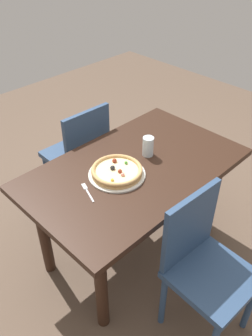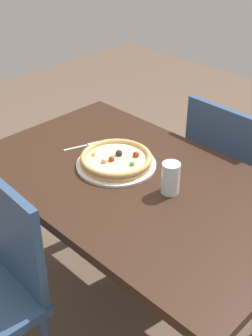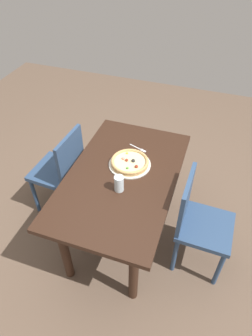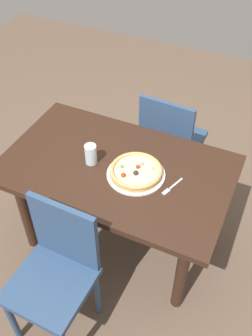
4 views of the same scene
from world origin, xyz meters
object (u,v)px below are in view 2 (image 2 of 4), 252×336
at_px(pizza, 116,159).
at_px(drinking_glass, 171,178).
at_px(dining_table, 136,201).
at_px(fork, 85,146).
at_px(chair_far, 229,174).
at_px(plate, 116,164).

distance_m(pizza, drinking_glass, 0.28).
height_order(dining_table, fork, fork).
xyz_separation_m(chair_far, fork, (-0.40, -0.59, 0.24)).
height_order(fork, drinking_glass, drinking_glass).
distance_m(plate, fork, 0.22).
height_order(plate, fork, plate).
height_order(dining_table, chair_far, chair_far).
distance_m(chair_far, fork, 0.75).
bearing_deg(plate, dining_table, -7.40).
bearing_deg(pizza, drinking_glass, 2.54).
relative_size(chair_far, drinking_glass, 7.10).
relative_size(plate, pizza, 1.12).
bearing_deg(pizza, plate, -136.99).
height_order(chair_far, drinking_glass, chair_far).
xyz_separation_m(plate, drinking_glass, (0.28, 0.01, 0.06)).
xyz_separation_m(fork, drinking_glass, (0.49, 0.00, 0.06)).
relative_size(chair_far, pizza, 2.99).
distance_m(plate, drinking_glass, 0.29).
bearing_deg(dining_table, pizza, 172.51).
height_order(dining_table, pizza, pizza).
bearing_deg(drinking_glass, fork, -179.82).
xyz_separation_m(plate, fork, (-0.22, 0.01, -0.00)).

